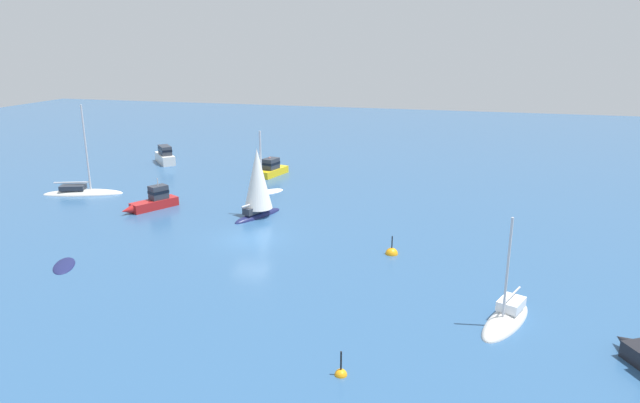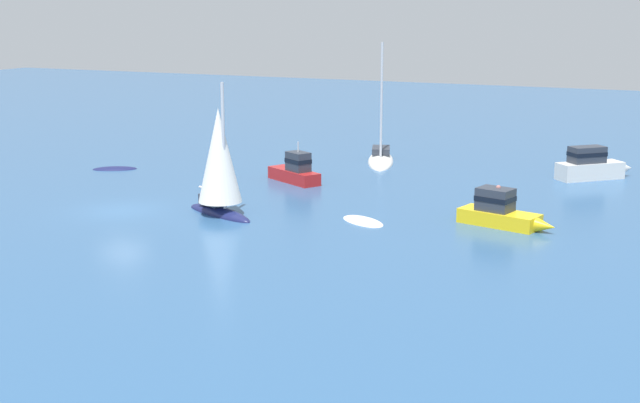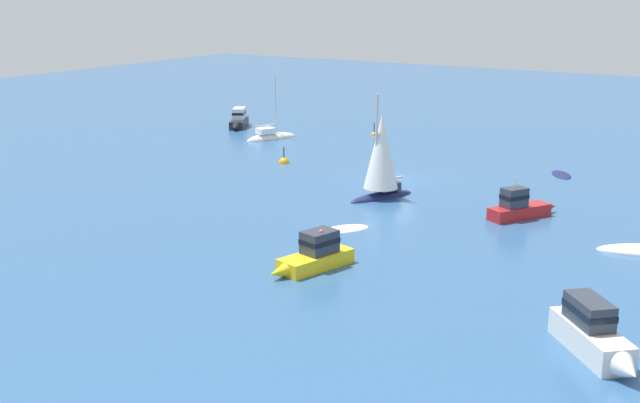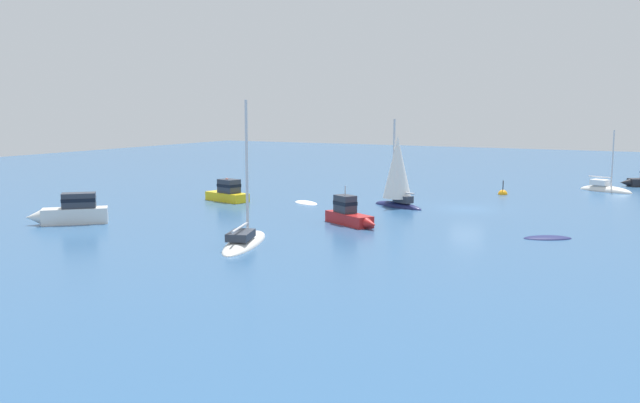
# 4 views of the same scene
# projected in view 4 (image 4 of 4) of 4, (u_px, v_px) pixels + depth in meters

# --- Properties ---
(ground_plane) EXTENTS (160.00, 160.00, 0.00)m
(ground_plane) POSITION_uv_depth(u_px,v_px,m) (467.00, 209.00, 53.03)
(ground_plane) COLOR #2D5684
(launch) EXTENTS (2.42, 5.00, 1.97)m
(launch) POSITION_uv_depth(u_px,v_px,m) (227.00, 193.00, 57.37)
(launch) COLOR yellow
(launch) RESTS_ON ground
(motor_cruiser) EXTENTS (3.26, 4.77, 2.54)m
(motor_cruiser) POSITION_uv_depth(u_px,v_px,m) (350.00, 214.00, 45.92)
(motor_cruiser) COLOR #B21E1E
(motor_cruiser) RESTS_ON ground
(tender) EXTENTS (2.73, 3.16, 0.32)m
(tender) POSITION_uv_depth(u_px,v_px,m) (306.00, 203.00, 56.22)
(tender) COLOR white
(tender) RESTS_ON ground
(ketch) EXTENTS (3.33, 5.23, 6.22)m
(ketch) POSITION_uv_depth(u_px,v_px,m) (605.00, 190.00, 64.07)
(ketch) COLOR silver
(ketch) RESTS_ON ground
(yacht) EXTENTS (7.29, 4.02, 8.61)m
(yacht) POSITION_uv_depth(u_px,v_px,m) (244.00, 242.00, 39.43)
(yacht) COLOR silver
(yacht) RESTS_ON ground
(sloop) EXTENTS (3.01, 5.01, 7.23)m
(sloop) POSITION_uv_depth(u_px,v_px,m) (398.00, 174.00, 53.89)
(sloop) COLOR #191E4C
(sloop) RESTS_ON ground
(cabin_cruiser) EXTENTS (4.43, 4.63, 2.06)m
(cabin_cruiser) POSITION_uv_depth(u_px,v_px,m) (72.00, 211.00, 46.25)
(cabin_cruiser) COLOR silver
(cabin_cruiser) RESTS_ON ground
(dinghy) EXTENTS (2.52, 3.11, 0.33)m
(dinghy) POSITION_uv_depth(u_px,v_px,m) (548.00, 238.00, 41.15)
(dinghy) COLOR #191E4C
(dinghy) RESTS_ON ground
(channel_buoy) EXTENTS (0.84, 0.84, 1.68)m
(channel_buoy) POSITION_uv_depth(u_px,v_px,m) (503.00, 194.00, 61.74)
(channel_buoy) COLOR orange
(channel_buoy) RESTS_ON ground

